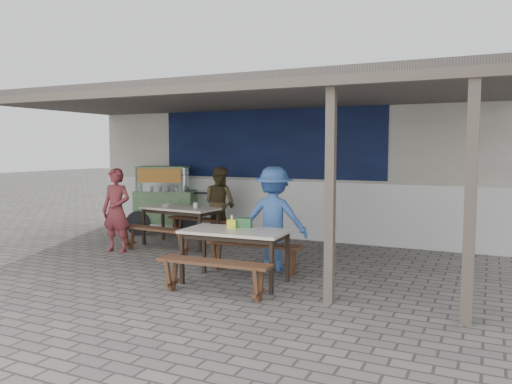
{
  "coord_description": "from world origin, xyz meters",
  "views": [
    {
      "loc": [
        4.09,
        -6.65,
        1.87
      ],
      "look_at": [
        0.51,
        0.9,
        1.14
      ],
      "focal_mm": 35.0,
      "sensor_mm": 36.0,
      "label": 1
    }
  ],
  "objects_px": {
    "patron_right_table": "(274,218)",
    "condiment_jar": "(196,205)",
    "bench_left_wall": "(202,224)",
    "vendor_cart": "(165,197)",
    "condiment_bowl": "(167,205)",
    "donation_box": "(244,223)",
    "bench_left_street": "(156,234)",
    "patron_street_side": "(116,210)",
    "tissue_box": "(232,224)",
    "bench_right_street": "(213,269)",
    "table_right": "(235,235)",
    "table_left": "(180,211)",
    "bench_right_wall": "(253,250)",
    "patron_wall_side": "(220,203)"
  },
  "relations": [
    {
      "from": "patron_right_table",
      "to": "condiment_jar",
      "type": "bearing_deg",
      "value": -38.4
    },
    {
      "from": "bench_left_wall",
      "to": "vendor_cart",
      "type": "xyz_separation_m",
      "value": [
        -1.18,
        0.37,
        0.46
      ]
    },
    {
      "from": "bench_left_wall",
      "to": "condiment_bowl",
      "type": "bearing_deg",
      "value": -111.97
    },
    {
      "from": "patron_right_table",
      "to": "donation_box",
      "type": "height_order",
      "value": "patron_right_table"
    },
    {
      "from": "bench_left_street",
      "to": "condiment_jar",
      "type": "distance_m",
      "value": 0.96
    },
    {
      "from": "patron_street_side",
      "to": "tissue_box",
      "type": "relative_size",
      "value": 12.25
    },
    {
      "from": "bench_left_street",
      "to": "condiment_jar",
      "type": "relative_size",
      "value": 16.21
    },
    {
      "from": "bench_right_street",
      "to": "condiment_bowl",
      "type": "xyz_separation_m",
      "value": [
        -2.53,
        2.55,
        0.43
      ]
    },
    {
      "from": "vendor_cart",
      "to": "donation_box",
      "type": "bearing_deg",
      "value": -58.89
    },
    {
      "from": "donation_box",
      "to": "vendor_cart",
      "type": "bearing_deg",
      "value": 140.6
    },
    {
      "from": "table_right",
      "to": "bench_right_street",
      "type": "relative_size",
      "value": 0.95
    },
    {
      "from": "bench_left_street",
      "to": "condiment_bowl",
      "type": "height_order",
      "value": "condiment_bowl"
    },
    {
      "from": "patron_right_table",
      "to": "tissue_box",
      "type": "height_order",
      "value": "patron_right_table"
    },
    {
      "from": "bench_left_street",
      "to": "vendor_cart",
      "type": "xyz_separation_m",
      "value": [
        -1.07,
        1.78,
        0.46
      ]
    },
    {
      "from": "table_left",
      "to": "vendor_cart",
      "type": "relative_size",
      "value": 0.87
    },
    {
      "from": "bench_right_wall",
      "to": "donation_box",
      "type": "bearing_deg",
      "value": -84.52
    },
    {
      "from": "patron_right_table",
      "to": "donation_box",
      "type": "distance_m",
      "value": 0.73
    },
    {
      "from": "bench_left_street",
      "to": "bench_right_wall",
      "type": "relative_size",
      "value": 1.02
    },
    {
      "from": "table_right",
      "to": "condiment_jar",
      "type": "xyz_separation_m",
      "value": [
        -1.87,
        1.95,
        0.13
      ]
    },
    {
      "from": "vendor_cart",
      "to": "table_right",
      "type": "bearing_deg",
      "value": -61.45
    },
    {
      "from": "bench_right_street",
      "to": "vendor_cart",
      "type": "bearing_deg",
      "value": 129.71
    },
    {
      "from": "table_left",
      "to": "table_right",
      "type": "height_order",
      "value": "same"
    },
    {
      "from": "condiment_bowl",
      "to": "table_left",
      "type": "bearing_deg",
      "value": 2.86
    },
    {
      "from": "bench_left_street",
      "to": "vendor_cart",
      "type": "bearing_deg",
      "value": 125.7
    },
    {
      "from": "donation_box",
      "to": "condiment_jar",
      "type": "xyz_separation_m",
      "value": [
        -1.9,
        1.72,
        -0.02
      ]
    },
    {
      "from": "bench_left_street",
      "to": "donation_box",
      "type": "height_order",
      "value": "donation_box"
    },
    {
      "from": "condiment_jar",
      "to": "bench_left_street",
      "type": "bearing_deg",
      "value": -116.82
    },
    {
      "from": "condiment_jar",
      "to": "bench_right_wall",
      "type": "bearing_deg",
      "value": -35.26
    },
    {
      "from": "patron_street_side",
      "to": "donation_box",
      "type": "relative_size",
      "value": 7.39
    },
    {
      "from": "bench_right_wall",
      "to": "patron_wall_side",
      "type": "bearing_deg",
      "value": 126.85
    },
    {
      "from": "table_right",
      "to": "bench_right_street",
      "type": "xyz_separation_m",
      "value": [
        0.03,
        -0.65,
        -0.33
      ]
    },
    {
      "from": "table_left",
      "to": "patron_right_table",
      "type": "relative_size",
      "value": 0.95
    },
    {
      "from": "table_left",
      "to": "bench_right_wall",
      "type": "distance_m",
      "value": 2.52
    },
    {
      "from": "table_right",
      "to": "vendor_cart",
      "type": "xyz_separation_m",
      "value": [
        -3.32,
        2.98,
        0.13
      ]
    },
    {
      "from": "vendor_cart",
      "to": "bench_left_wall",
      "type": "bearing_deg",
      "value": -36.79
    },
    {
      "from": "bench_right_street",
      "to": "donation_box",
      "type": "relative_size",
      "value": 7.55
    },
    {
      "from": "patron_street_side",
      "to": "condiment_jar",
      "type": "relative_size",
      "value": 15.51
    },
    {
      "from": "bench_left_street",
      "to": "bench_right_wall",
      "type": "distance_m",
      "value": 2.28
    },
    {
      "from": "bench_right_street",
      "to": "patron_right_table",
      "type": "xyz_separation_m",
      "value": [
        0.15,
        1.6,
        0.46
      ]
    },
    {
      "from": "patron_wall_side",
      "to": "donation_box",
      "type": "height_order",
      "value": "patron_wall_side"
    },
    {
      "from": "bench_left_wall",
      "to": "condiment_bowl",
      "type": "distance_m",
      "value": 0.91
    },
    {
      "from": "vendor_cart",
      "to": "bench_right_street",
      "type": "bearing_deg",
      "value": -66.84
    },
    {
      "from": "bench_left_street",
      "to": "patron_street_side",
      "type": "bearing_deg",
      "value": -154.15
    },
    {
      "from": "patron_wall_side",
      "to": "condiment_bowl",
      "type": "relative_size",
      "value": 7.86
    },
    {
      "from": "vendor_cart",
      "to": "tissue_box",
      "type": "distance_m",
      "value": 4.29
    },
    {
      "from": "table_right",
      "to": "condiment_jar",
      "type": "bearing_deg",
      "value": 130.82
    },
    {
      "from": "patron_street_side",
      "to": "patron_wall_side",
      "type": "xyz_separation_m",
      "value": [
        1.09,
        1.86,
        -0.01
      ]
    },
    {
      "from": "table_right",
      "to": "condiment_bowl",
      "type": "relative_size",
      "value": 7.72
    },
    {
      "from": "bench_right_wall",
      "to": "condiment_jar",
      "type": "relative_size",
      "value": 15.82
    },
    {
      "from": "vendor_cart",
      "to": "donation_box",
      "type": "relative_size",
      "value": 8.47
    }
  ]
}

